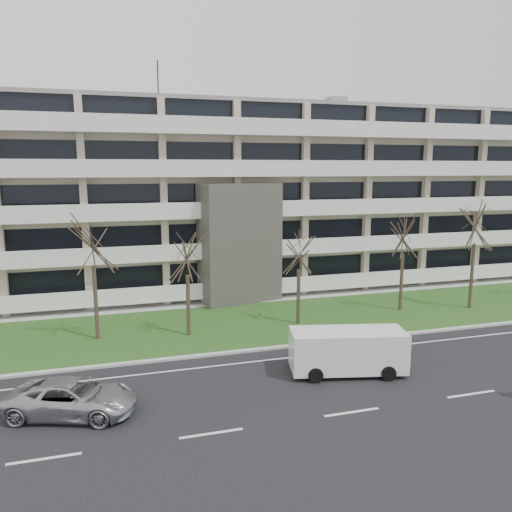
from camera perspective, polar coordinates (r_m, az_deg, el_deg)
name	(u,v)px	position (r m, az deg, el deg)	size (l,w,h in m)	color
ground	(352,412)	(22.32, 10.88, -17.14)	(160.00, 160.00, 0.00)	black
grass_verge	(261,322)	(33.50, 0.58, -7.50)	(90.00, 10.00, 0.06)	#224A18
curb	(287,347)	(29.01, 3.53, -10.29)	(90.00, 0.35, 0.12)	#B2B2AD
sidewalk	(240,301)	(38.58, -1.83, -5.12)	(90.00, 2.00, 0.08)	#B2B2AD
lane_edge_line	(296,357)	(27.72, 4.60, -11.41)	(90.00, 0.12, 0.01)	white
apartment_building	(220,197)	(43.94, -4.17, 6.74)	(60.50, 15.10, 18.75)	#BDAC93
silver_pickup	(72,398)	(22.77, -20.26, -14.98)	(2.44, 5.28, 1.47)	#B2B3B9
blue_sedan	(348,350)	(26.81, 10.49, -10.51)	(1.68, 4.83, 1.59)	#688CB4
white_van	(349,348)	(25.61, 10.60, -10.27)	(5.97, 3.30, 2.19)	white
tree_2	(92,236)	(30.30, -18.24, 2.15)	(4.01, 4.01, 8.01)	#382B21
tree_3	(187,251)	(29.88, -7.91, 0.57)	(3.39, 3.39, 6.77)	#382B21
tree_4	(299,248)	(31.99, 4.95, 0.92)	(3.27, 3.27, 6.54)	#382B21
tree_5	(404,230)	(36.46, 16.56, 2.83)	(3.74, 3.74, 7.48)	#382B21
tree_6	(476,218)	(38.67, 23.86, 4.00)	(4.26, 4.26, 8.53)	#382B21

